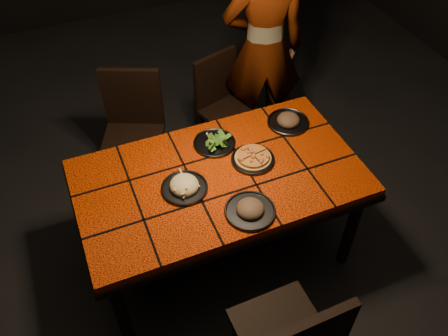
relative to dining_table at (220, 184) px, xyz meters
name	(u,v)px	position (x,y,z in m)	size (l,w,h in m)	color
room_shell	(218,60)	(0.00, 0.00, 0.83)	(6.04, 7.04, 3.08)	black
dining_table	(220,184)	(0.00, 0.00, 0.00)	(1.62, 0.92, 0.75)	red
chair_far_left	(133,124)	(-0.30, 0.88, -0.15)	(0.54, 0.54, 0.90)	black
chair_far_right	(223,100)	(0.41, 0.95, -0.20)	(0.47, 0.47, 0.83)	black
diner	(263,49)	(0.74, 0.98, 0.15)	(0.60, 0.40, 1.65)	brown
plate_pizza	(253,158)	(0.22, 0.03, 0.10)	(0.25, 0.25, 0.04)	#343539
plate_pasta	(184,186)	(-0.22, -0.03, 0.10)	(0.26, 0.26, 0.08)	#343539
plate_salad	(214,141)	(0.07, 0.24, 0.10)	(0.25, 0.25, 0.07)	#343539
plate_mushroom_a	(250,209)	(0.05, -0.31, 0.10)	(0.27, 0.27, 0.09)	#343539
plate_mushroom_b	(288,120)	(0.56, 0.25, 0.10)	(0.26, 0.26, 0.09)	#343539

